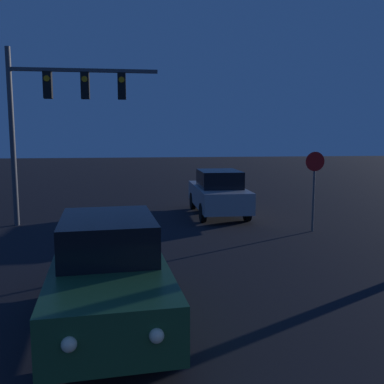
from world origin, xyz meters
TOP-DOWN VIEW (x-y plane):
  - car_near at (-1.95, 6.45)m, footprint 2.14×4.71m
  - car_far at (1.74, 15.79)m, footprint 1.86×4.62m
  - traffic_signal_mast at (-4.13, 14.78)m, footprint 5.04×0.30m
  - stop_sign at (4.23, 12.50)m, footprint 0.62×0.07m

SIDE VIEW (x-z plane):
  - car_near at x=-1.95m, z-range 0.00..1.77m
  - car_far at x=1.74m, z-range 0.00..1.77m
  - stop_sign at x=4.23m, z-range 0.47..3.07m
  - traffic_signal_mast at x=-4.13m, z-range 1.13..7.17m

